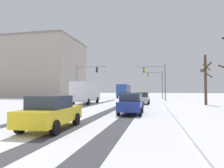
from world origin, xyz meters
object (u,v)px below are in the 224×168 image
traffic_signal_far_right (157,80)px  car_blue_fourth (131,104)px  car_dark_green_lead (127,97)px  traffic_signal_near_right (157,76)px  car_yellow_cab_fifth (51,112)px  car_silver_second (142,98)px  bare_tree_sidewalk_mid (206,78)px  bus_oncoming (124,90)px  office_building_far_left_block (38,69)px  traffic_signal_near_left (85,77)px  car_grey_third (134,100)px  box_truck_delivery (86,92)px

traffic_signal_far_right → car_blue_fourth: (-2.50, -31.57, -3.53)m
car_dark_green_lead → traffic_signal_near_right: bearing=34.3°
traffic_signal_far_right → car_yellow_cab_fifth: traffic_signal_far_right is taller
car_silver_second → bare_tree_sidewalk_mid: size_ratio=0.63×
car_dark_green_lead → car_silver_second: (2.82, -4.59, 0.00)m
traffic_signal_far_right → traffic_signal_near_right: bearing=-90.9°
bus_oncoming → car_dark_green_lead: bearing=-80.3°
bus_oncoming → bare_tree_sidewalk_mid: bare_tree_sidewalk_mid is taller
bus_oncoming → office_building_far_left_block: bearing=175.7°
traffic_signal_far_right → car_dark_green_lead: bearing=-108.4°
car_blue_fourth → car_yellow_cab_fifth: 7.60m
traffic_signal_near_right → bus_oncoming: bearing=116.8°
traffic_signal_near_left → traffic_signal_near_right: bearing=8.7°
traffic_signal_near_right → bare_tree_sidewalk_mid: (6.13, -7.73, -0.90)m
traffic_signal_near_right → bus_oncoming: 18.45m
car_blue_fourth → car_yellow_cab_fifth: same height
car_dark_green_lead → car_blue_fourth: (2.56, -16.39, 0.00)m
traffic_signal_near_right → car_silver_second: 8.92m
car_silver_second → office_building_far_left_block: 42.84m
car_yellow_cab_fifth → bus_oncoming: bearing=93.8°
traffic_signal_near_right → car_blue_fourth: bearing=-96.7°
traffic_signal_near_left → car_yellow_cab_fifth: (7.23, -24.71, -3.57)m
car_grey_third → office_building_far_left_block: office_building_far_left_block is taller
traffic_signal_far_right → car_dark_green_lead: size_ratio=1.57×
car_blue_fourth → traffic_signal_far_right: bearing=85.5°
bus_oncoming → box_truck_delivery: bearing=-93.7°
traffic_signal_far_right → car_silver_second: size_ratio=1.57×
car_silver_second → box_truck_delivery: box_truck_delivery is taller
car_yellow_cab_fifth → traffic_signal_near_right: bearing=78.5°
car_yellow_cab_fifth → office_building_far_left_block: size_ratio=0.17×
traffic_signal_near_left → car_yellow_cab_fifth: 25.99m
traffic_signal_near_right → car_dark_green_lead: (-4.88, -3.33, -3.57)m
car_grey_third → car_blue_fourth: size_ratio=1.00×
bus_oncoming → traffic_signal_far_right: bearing=-27.9°
traffic_signal_near_right → car_dark_green_lead: bearing=-145.7°
car_grey_third → car_blue_fourth: 5.48m
traffic_signal_far_right → bare_tree_sidewalk_mid: bare_tree_sidewalk_mid is taller
car_grey_third → car_yellow_cab_fifth: bearing=-102.9°
traffic_signal_near_right → car_grey_third: traffic_signal_near_right is taller
car_silver_second → car_yellow_cab_fifth: same height
traffic_signal_near_left → traffic_signal_near_right: (12.66, 1.94, -0.00)m
car_grey_third → box_truck_delivery: box_truck_delivery is taller
traffic_signal_far_right → car_blue_fourth: bearing=-94.5°
traffic_signal_far_right → car_yellow_cab_fifth: bearing=-98.3°
car_yellow_cab_fifth → bus_oncoming: 43.09m
box_truck_delivery → car_yellow_cab_fifth: bearing=-75.8°
car_yellow_cab_fifth → box_truck_delivery: 18.30m
traffic_signal_near_left → bus_oncoming: traffic_signal_near_left is taller
traffic_signal_far_right → car_dark_green_lead: 16.39m
traffic_signal_near_right → car_blue_fourth: traffic_signal_near_right is taller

